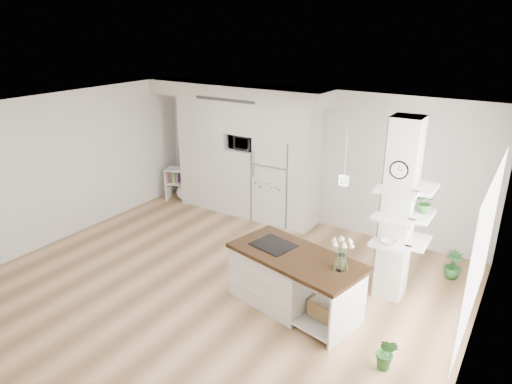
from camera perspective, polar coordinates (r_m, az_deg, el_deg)
floor at (r=7.26m, az=-4.69°, el=-11.60°), size 7.00×6.00×0.01m
room at (r=6.48m, az=-5.16°, el=2.46°), size 7.04×6.04×2.72m
cabinet_wall at (r=9.46m, az=-2.23°, el=6.13°), size 4.00×0.71×2.70m
refrigerator at (r=9.18m, az=2.62°, el=1.56°), size 0.78×0.69×1.75m
column at (r=6.64m, az=17.84°, el=-2.66°), size 0.69×0.90×2.70m
window at (r=5.67m, az=26.45°, el=-6.29°), size 0.00×2.40×2.40m
pendant_light at (r=5.69m, az=9.43°, el=2.51°), size 0.12×0.12×0.10m
kitchen_island at (r=6.65m, az=3.51°, el=-10.33°), size 2.05×1.29×1.42m
bookshelf at (r=10.58m, az=-9.27°, el=0.72°), size 0.71×0.56×0.74m
floor_plant_a at (r=5.83m, az=16.02°, el=-18.79°), size 0.31×0.27×0.47m
floor_plant_b at (r=7.97m, az=23.39°, el=-8.37°), size 0.30×0.30×0.46m
microwave at (r=9.32m, az=-1.51°, el=6.31°), size 0.54×0.37×0.30m
shelf_plant at (r=6.68m, az=20.45°, el=-1.23°), size 0.27×0.23×0.30m
decor_bowl at (r=6.59m, az=16.31°, el=-6.01°), size 0.22×0.22×0.05m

